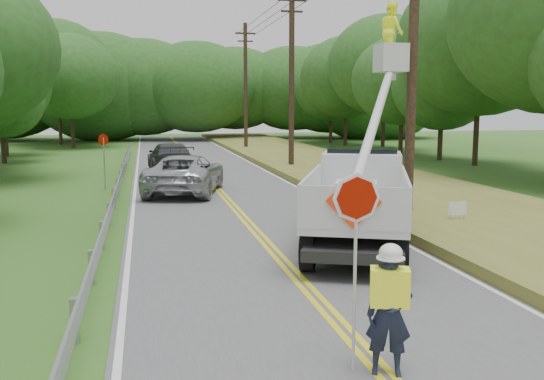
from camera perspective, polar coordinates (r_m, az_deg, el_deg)
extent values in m
plane|color=#2F521B|center=(9.10, 8.30, -14.70)|extent=(140.00, 140.00, 0.00)
cube|color=#505153|center=(22.33, -4.35, -0.96)|extent=(7.20, 96.00, 0.02)
cube|color=yellow|center=(22.31, -4.61, -0.93)|extent=(0.12, 96.00, 0.00)
cube|color=yellow|center=(22.34, -4.10, -0.92)|extent=(0.12, 96.00, 0.00)
cube|color=silver|center=(22.13, -13.24, -1.20)|extent=(0.12, 96.00, 0.00)
cube|color=silver|center=(23.04, 4.17, -0.64)|extent=(0.12, 96.00, 0.00)
cube|color=#9CA0A5|center=(9.46, -18.57, -11.89)|extent=(0.12, 0.14, 0.70)
cube|color=#9CA0A5|center=(12.31, -17.06, -7.17)|extent=(0.12, 0.14, 0.70)
cube|color=#9CA0A5|center=(15.22, -16.14, -4.23)|extent=(0.12, 0.14, 0.70)
cube|color=#9CA0A5|center=(18.16, -15.52, -2.24)|extent=(0.12, 0.14, 0.70)
cube|color=#9CA0A5|center=(21.11, -15.07, -0.81)|extent=(0.12, 0.14, 0.70)
cube|color=#9CA0A5|center=(24.08, -14.74, 0.28)|extent=(0.12, 0.14, 0.70)
cube|color=#9CA0A5|center=(27.05, -14.47, 1.12)|extent=(0.12, 0.14, 0.70)
cube|color=#9CA0A5|center=(30.03, -14.26, 1.80)|extent=(0.12, 0.14, 0.70)
cube|color=#9CA0A5|center=(33.02, -14.09, 2.35)|extent=(0.12, 0.14, 0.70)
cube|color=#9CA0A5|center=(36.00, -13.95, 2.81)|extent=(0.12, 0.14, 0.70)
cube|color=#9CA0A5|center=(38.99, -13.83, 3.21)|extent=(0.12, 0.14, 0.70)
cube|color=#9CA0A5|center=(41.98, -13.72, 3.54)|extent=(0.12, 0.14, 0.70)
cube|color=#9CA0A5|center=(44.97, -13.63, 3.83)|extent=(0.12, 0.14, 0.70)
cube|color=#9CA0A5|center=(23.05, -14.61, 0.57)|extent=(0.05, 48.00, 0.34)
cylinder|color=black|center=(18.71, 13.46, 12.43)|extent=(0.30, 0.30, 10.00)
cylinder|color=black|center=(32.87, 1.91, 10.68)|extent=(0.30, 0.30, 10.00)
cube|color=black|center=(33.32, 1.94, 17.92)|extent=(1.60, 0.12, 0.12)
cube|color=black|center=(33.23, 1.94, 16.90)|extent=(1.20, 0.10, 0.10)
cylinder|color=black|center=(47.55, -2.57, 9.88)|extent=(0.30, 0.30, 10.00)
cube|color=black|center=(47.86, -2.61, 14.91)|extent=(1.60, 0.12, 0.12)
cube|color=black|center=(47.79, -2.60, 14.20)|extent=(1.20, 0.10, 0.10)
cube|color=brown|center=(24.30, 12.46, -0.05)|extent=(7.00, 96.00, 0.30)
cylinder|color=#332319|center=(40.25, -24.56, 3.96)|extent=(0.32, 0.32, 2.24)
ellipsoid|color=#28481A|center=(40.18, -24.79, 7.86)|extent=(5.24, 5.24, 4.61)
cylinder|color=#332319|center=(45.74, -24.39, 4.74)|extent=(0.32, 0.32, 2.82)
ellipsoid|color=#28481A|center=(45.71, -24.64, 9.05)|extent=(6.58, 6.58, 5.79)
cylinder|color=#332319|center=(52.81, -18.75, 5.74)|extent=(0.32, 0.32, 3.47)
ellipsoid|color=#28481A|center=(52.84, -18.96, 10.34)|extent=(8.10, 8.10, 7.13)
cylinder|color=#332319|center=(58.12, -19.83, 6.19)|extent=(0.32, 0.32, 4.13)
ellipsoid|color=#28481A|center=(58.22, -20.07, 11.17)|extent=(9.65, 9.65, 8.49)
cylinder|color=#332319|center=(37.22, 19.16, 5.48)|extent=(0.32, 0.32, 4.20)
ellipsoid|color=#28481A|center=(37.38, 19.54, 13.36)|extent=(9.81, 9.81, 8.63)
cylinder|color=#332319|center=(40.30, 15.97, 4.78)|extent=(0.32, 0.32, 2.80)
ellipsoid|color=#28481A|center=(40.26, 16.16, 9.64)|extent=(6.53, 6.53, 5.75)
cylinder|color=#332319|center=(43.63, 12.37, 5.34)|extent=(0.32, 0.32, 3.12)
ellipsoid|color=#28481A|center=(43.63, 12.52, 10.35)|extent=(7.28, 7.28, 6.40)
cylinder|color=#332319|center=(48.50, 10.71, 6.11)|extent=(0.32, 0.32, 3.90)
ellipsoid|color=#28481A|center=(48.58, 10.86, 11.74)|extent=(9.11, 9.11, 8.01)
cylinder|color=#332319|center=(53.51, 7.12, 6.16)|extent=(0.32, 0.32, 3.53)
ellipsoid|color=#28481A|center=(53.54, 7.20, 10.77)|extent=(8.23, 8.23, 7.24)
cylinder|color=#332319|center=(57.51, 5.71, 6.06)|extent=(0.32, 0.32, 3.01)
ellipsoid|color=#28481A|center=(57.49, 5.76, 9.73)|extent=(7.03, 7.03, 6.19)
ellipsoid|color=#28481A|center=(67.30, -24.59, 9.07)|extent=(14.30, 10.72, 10.72)
ellipsoid|color=#28481A|center=(65.79, -20.49, 9.32)|extent=(10.80, 8.10, 8.10)
ellipsoid|color=#28481A|center=(64.43, -16.30, 9.54)|extent=(15.10, 11.32, 11.32)
ellipsoid|color=#28481A|center=(64.02, -12.39, 9.69)|extent=(13.46, 10.09, 10.09)
ellipsoid|color=#28481A|center=(62.52, -7.32, 9.85)|extent=(12.58, 9.44, 9.44)
ellipsoid|color=#28481A|center=(66.44, -3.56, 9.79)|extent=(12.14, 9.10, 9.10)
ellipsoid|color=#28481A|center=(66.92, 2.09, 9.79)|extent=(12.49, 9.37, 9.37)
ellipsoid|color=#28481A|center=(67.15, 5.58, 9.75)|extent=(13.24, 9.93, 9.93)
ellipsoid|color=#28481A|center=(66.85, 10.00, 9.68)|extent=(16.17, 12.13, 12.13)
imported|color=#191E33|center=(7.97, 11.26, -11.73)|extent=(0.69, 0.57, 1.63)
cube|color=#F3FF27|center=(7.85, 11.33, -9.20)|extent=(0.57, 0.46, 0.49)
ellipsoid|color=white|center=(7.73, 11.43, -5.97)|extent=(0.30, 0.30, 0.24)
cylinder|color=#B7B7B7|center=(7.90, 8.00, -9.35)|extent=(0.04, 0.04, 2.28)
cylinder|color=#990F00|center=(7.62, 8.17, -0.76)|extent=(0.65, 0.06, 0.65)
cylinder|color=black|center=(12.64, 3.50, -5.79)|extent=(0.63, 0.97, 0.93)
cylinder|color=black|center=(12.57, 12.37, -6.05)|extent=(0.63, 0.97, 0.93)
cylinder|color=black|center=(14.52, 4.41, -3.97)|extent=(0.63, 0.97, 0.93)
cylinder|color=black|center=(14.46, 12.11, -4.18)|extent=(0.63, 0.97, 0.93)
cylinder|color=black|center=(16.89, 5.26, -2.27)|extent=(0.63, 0.97, 0.93)
cylinder|color=black|center=(16.83, 11.86, -2.45)|extent=(0.63, 0.97, 0.93)
cube|color=black|center=(14.72, 8.30, -3.59)|extent=(4.26, 6.52, 0.24)
cube|color=silver|center=(13.97, 8.24, -2.20)|extent=(3.77, 4.98, 0.21)
cube|color=silver|center=(13.97, 3.78, -0.12)|extent=(1.76, 4.15, 0.87)
cube|color=silver|center=(13.89, 12.80, -0.35)|extent=(1.76, 4.15, 0.87)
cube|color=silver|center=(11.70, 7.89, -1.78)|extent=(2.08, 0.91, 0.87)
cube|color=silver|center=(17.18, 8.66, 0.70)|extent=(2.72, 2.54, 1.75)
cube|color=black|center=(17.31, 8.73, 2.85)|extent=(2.28, 1.91, 0.73)
cube|color=silver|center=(12.83, 8.11, -0.91)|extent=(1.14, 1.14, 0.78)
cube|color=silver|center=(18.41, 11.44, 12.40)|extent=(0.82, 0.82, 0.82)
imported|color=#F3FF27|center=(18.49, 11.51, 14.84)|extent=(0.62, 0.80, 1.65)
cube|color=#F93714|center=(11.61, 7.89, -1.13)|extent=(1.03, 0.46, 1.10)
imported|color=#B0B2B8|center=(24.18, -8.38, 1.58)|extent=(3.93, 6.12, 1.57)
imported|color=#373A3E|center=(32.28, -9.82, 3.15)|extent=(2.50, 5.47, 1.55)
cylinder|color=#9CA0A5|center=(25.92, -15.93, 2.46)|extent=(0.06, 0.06, 2.22)
cylinder|color=#990F00|center=(25.84, -16.01, 4.69)|extent=(0.41, 0.33, 0.50)
cube|color=white|center=(17.74, 17.50, -1.71)|extent=(0.55, 0.05, 0.39)
cylinder|color=#9CA0A5|center=(17.69, 16.83, -2.80)|extent=(0.02, 0.02, 0.55)
cylinder|color=#9CA0A5|center=(17.91, 18.08, -2.73)|extent=(0.02, 0.02, 0.55)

